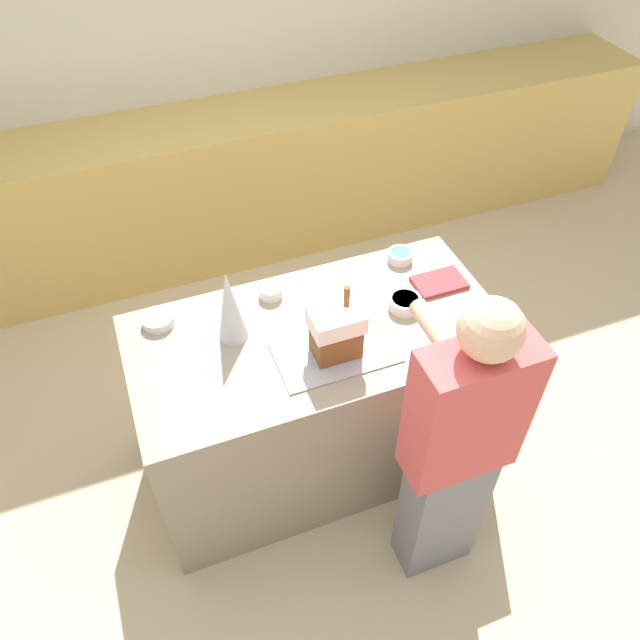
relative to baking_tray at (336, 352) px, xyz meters
name	(u,v)px	position (x,y,z in m)	size (l,w,h in m)	color
ground_plane	(318,452)	(-0.03, 0.14, -0.90)	(12.00, 12.00, 0.00)	#C6B28E
wall_back	(190,41)	(-0.03, 2.28, 0.40)	(8.00, 0.05, 2.60)	beige
back_cabinet_block	(219,188)	(-0.03, 1.95, -0.42)	(6.00, 0.60, 0.96)	tan
kitchen_island	(317,398)	(-0.03, 0.14, -0.45)	(1.55, 0.77, 0.90)	gray
baking_tray	(336,352)	(0.00, 0.00, 0.00)	(0.48, 0.28, 0.01)	#9E9EA8
gingerbread_house	(336,331)	(0.00, 0.00, 0.12)	(0.20, 0.15, 0.31)	brown
decorative_tree	(230,306)	(-0.35, 0.24, 0.17)	(0.12, 0.12, 0.34)	silver
candy_bowl_far_right	(400,256)	(0.49, 0.43, 0.02)	(0.12, 0.12, 0.05)	silver
candy_bowl_behind_tray	(405,303)	(0.37, 0.14, 0.03)	(0.14, 0.14, 0.05)	white
candy_bowl_near_tray_left	(271,291)	(-0.14, 0.41, 0.02)	(0.10, 0.10, 0.05)	white
candy_bowl_beside_tree	(158,320)	(-0.63, 0.42, 0.02)	(0.13, 0.13, 0.04)	silver
cookbook	(439,282)	(0.58, 0.22, 0.01)	(0.23, 0.15, 0.02)	#B23338
person	(456,451)	(0.27, -0.52, -0.10)	(0.41, 0.51, 1.54)	slate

